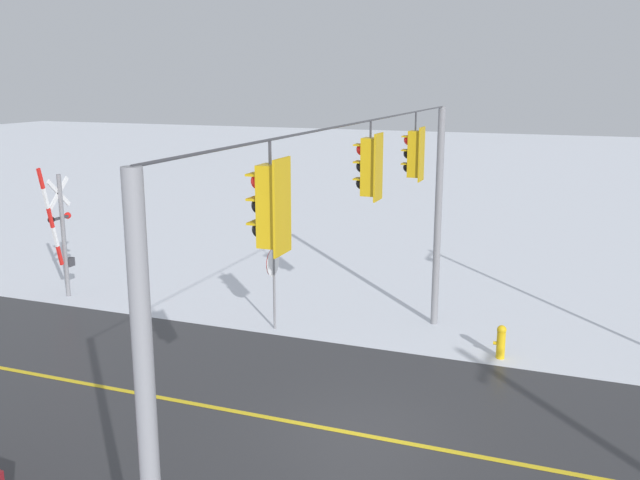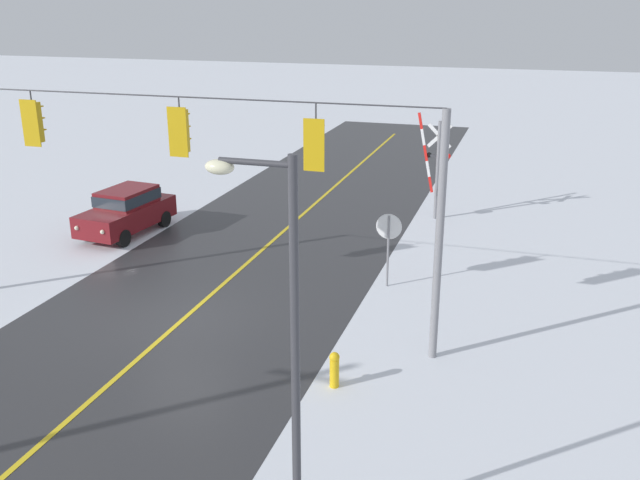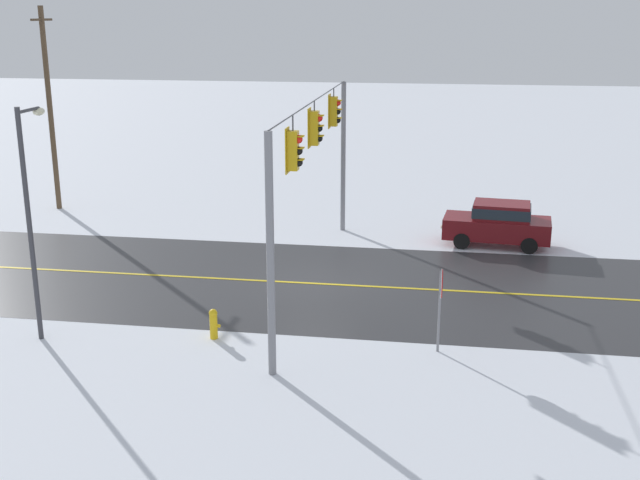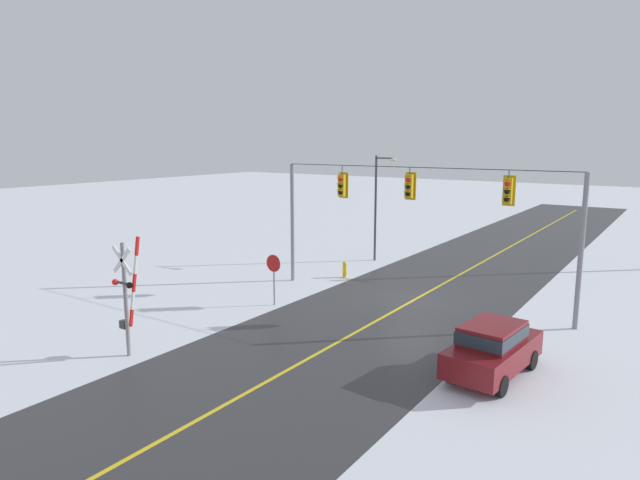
{
  "view_description": "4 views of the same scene",
  "coord_description": "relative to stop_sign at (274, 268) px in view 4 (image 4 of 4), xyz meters",
  "views": [
    {
      "loc": [
        12.23,
        3.8,
        6.98
      ],
      "look_at": [
        -2.83,
        -1.96,
        3.23
      ],
      "focal_mm": 39.45,
      "sensor_mm": 36.0,
      "label": 1
    },
    {
      "loc": [
        -8.91,
        15.73,
        8.48
      ],
      "look_at": [
        -3.56,
        -1.57,
        2.23
      ],
      "focal_mm": 39.1,
      "sensor_mm": 36.0,
      "label": 2
    },
    {
      "loc": [
        -24.86,
        -4.03,
        8.84
      ],
      "look_at": [
        -2.61,
        -0.54,
        2.32
      ],
      "focal_mm": 44.08,
      "sensor_mm": 36.0,
      "label": 3
    },
    {
      "loc": [
        10.43,
        -23.21,
        7.36
      ],
      "look_at": [
        -2.89,
        -3.49,
        3.12
      ],
      "focal_mm": 31.21,
      "sensor_mm": 36.0,
      "label": 4
    }
  ],
  "objects": [
    {
      "name": "ground_plane",
      "position": [
        4.96,
        4.17,
        -1.71
      ],
      "size": [
        160.0,
        160.0,
        0.0
      ],
      "primitive_type": "plane",
      "color": "silver"
    },
    {
      "name": "road_asphalt",
      "position": [
        4.96,
        10.17,
        -1.71
      ],
      "size": [
        9.0,
        80.0,
        0.01
      ],
      "primitive_type": "cube",
      "color": "#303033",
      "rests_on": "ground"
    },
    {
      "name": "lane_centre_line",
      "position": [
        4.96,
        10.17,
        -1.7
      ],
      "size": [
        0.14,
        72.0,
        0.01
      ],
      "primitive_type": "cube",
      "color": "gold",
      "rests_on": "ground"
    },
    {
      "name": "signal_span",
      "position": [
        4.92,
        4.15,
        2.53
      ],
      "size": [
        14.2,
        0.47,
        6.22
      ],
      "color": "gray",
      "rests_on": "ground"
    },
    {
      "name": "stop_sign",
      "position": [
        0.0,
        0.0,
        0.0
      ],
      "size": [
        0.8,
        0.09,
        2.35
      ],
      "color": "gray",
      "rests_on": "ground"
    },
    {
      "name": "railroad_crossing",
      "position": [
        -0.33,
        -7.58,
        0.53
      ],
      "size": [
        1.38,
        0.31,
        4.29
      ],
      "color": "gray",
      "rests_on": "ground"
    },
    {
      "name": "parked_car_maroon",
      "position": [
        10.58,
        -2.17,
        -0.76
      ],
      "size": [
        2.16,
        4.32,
        1.74
      ],
      "color": "maroon",
      "rests_on": "ground"
    },
    {
      "name": "streetlamp_near",
      "position": [
        -0.63,
        11.11,
        2.2
      ],
      "size": [
        1.39,
        0.28,
        6.5
      ],
      "color": "#38383D",
      "rests_on": "ground"
    },
    {
      "name": "fire_hydrant",
      "position": [
        -0.09,
        6.28,
        -1.25
      ],
      "size": [
        0.24,
        0.31,
        0.88
      ],
      "color": "gold",
      "rests_on": "ground"
    }
  ]
}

